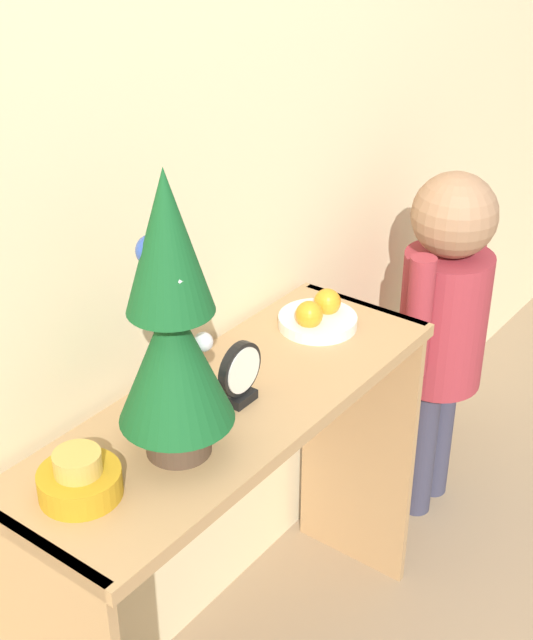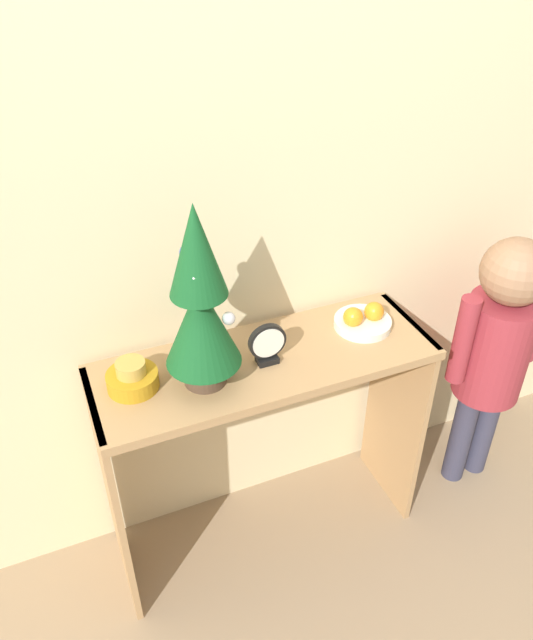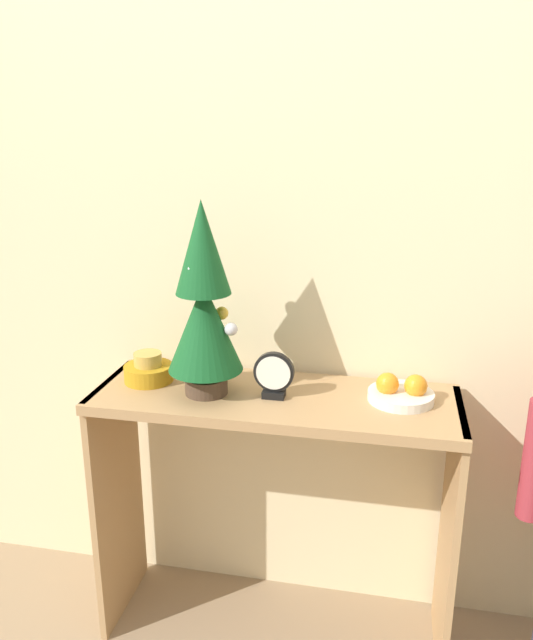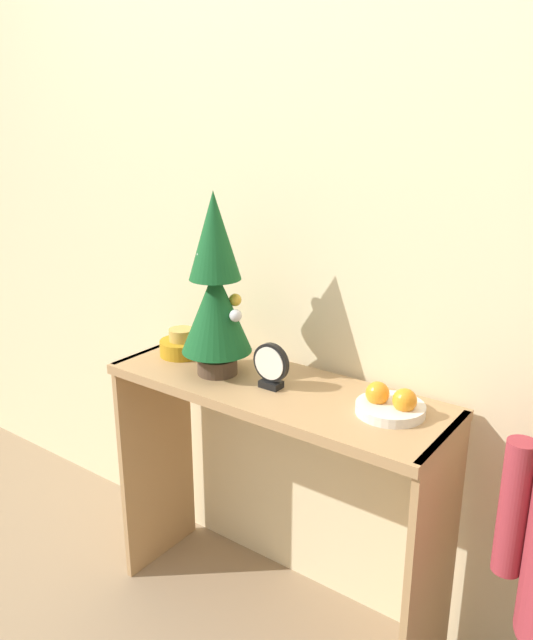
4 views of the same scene
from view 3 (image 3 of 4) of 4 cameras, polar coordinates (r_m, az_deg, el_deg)
back_wall at (r=1.88m, az=2.15°, el=8.30°), size 7.00×0.05×2.50m
console_table at (r=1.88m, az=0.76°, el=-12.58°), size 1.04×0.36×0.81m
mini_tree at (r=1.72m, az=-5.75°, el=1.58°), size 0.21×0.21×0.55m
fruit_bowl at (r=1.78m, az=12.20°, el=-6.45°), size 0.18×0.18×0.08m
singing_bowl at (r=1.90m, az=-10.74°, el=-4.53°), size 0.15×0.15×0.09m
desk_clock at (r=1.74m, az=0.80°, el=-5.11°), size 0.11×0.04×0.13m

